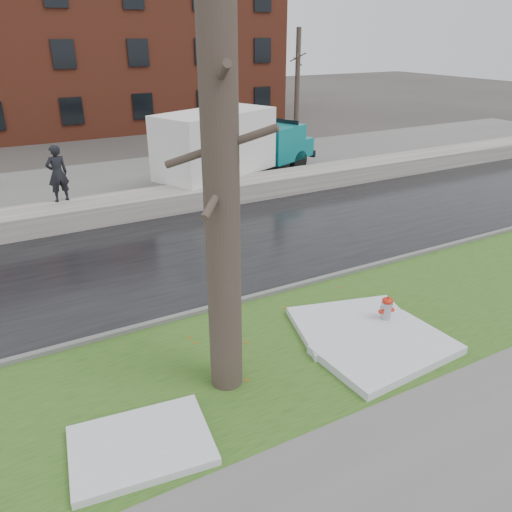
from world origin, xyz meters
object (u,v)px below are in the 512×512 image
tree (221,192)px  worker (57,173)px  fire_hydrant (386,310)px  box_truck (232,145)px

tree → worker: tree is taller
fire_hydrant → tree: tree is taller
tree → box_truck: size_ratio=0.78×
fire_hydrant → worker: (-5.23, 10.83, 1.30)m
tree → worker: size_ratio=3.81×
box_truck → tree: bearing=-138.8°
fire_hydrant → worker: size_ratio=0.38×
box_truck → worker: size_ratio=4.92×
fire_hydrant → tree: (-4.03, -0.08, 3.38)m
box_truck → worker: 7.47m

